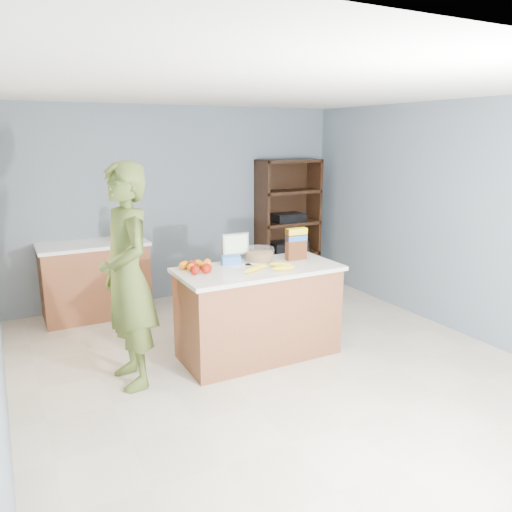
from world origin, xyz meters
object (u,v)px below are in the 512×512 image
shelving_unit (286,225)px  cereal_box (296,242)px  counter_peninsula (258,315)px  tv (235,245)px  person (127,277)px

shelving_unit → cereal_box: (-1.07, -1.96, 0.22)m
counter_peninsula → tv: 0.73m
tv → cereal_box: size_ratio=0.88×
shelving_unit → person: person is taller
person → cereal_box: (1.72, 0.06, 0.12)m
tv → counter_peninsula: bearing=-75.2°
person → tv: bearing=100.1°
cereal_box → shelving_unit: bearing=61.3°
shelving_unit → counter_peninsula: bearing=-127.1°
person → cereal_box: bearing=87.7°
person → cereal_box: person is taller
person → tv: person is taller
counter_peninsula → shelving_unit: bearing=52.9°
person → tv: (1.16, 0.30, 0.09)m
counter_peninsula → shelving_unit: shelving_unit is taller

